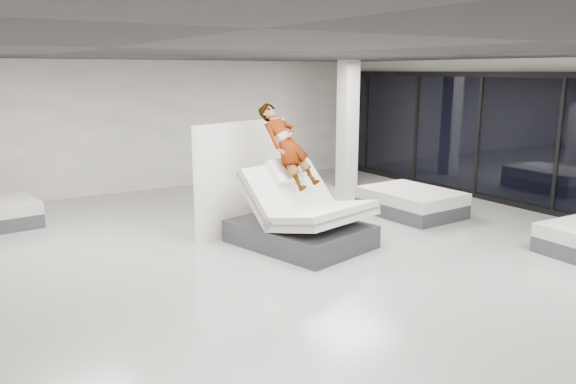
% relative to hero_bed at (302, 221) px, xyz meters
% --- Properties ---
extents(room, '(14.00, 14.04, 3.20)m').
position_rel_hero_bed_xyz_m(room, '(-0.35, -1.06, 1.16)').
color(room, '#A4A19B').
rests_on(room, ground).
extents(hero_bed, '(2.12, 2.53, 1.47)m').
position_rel_hero_bed_xyz_m(hero_bed, '(0.00, 0.00, 0.00)').
color(hero_bed, '#343439').
rests_on(hero_bed, floor).
extents(person, '(0.95, 1.69, 1.21)m').
position_rel_hero_bed_xyz_m(person, '(-0.08, 0.33, 0.93)').
color(person, slate).
rests_on(person, hero_bed).
extents(remote, '(0.08, 0.15, 0.08)m').
position_rel_hero_bed_xyz_m(remote, '(0.22, 0.04, 0.74)').
color(remote, black).
rests_on(remote, person).
extents(divider_panel, '(2.18, 0.76, 2.04)m').
position_rel_hero_bed_xyz_m(divider_panel, '(-0.41, 1.37, 0.58)').
color(divider_panel, white).
rests_on(divider_panel, floor).
extents(flat_bed_right_far, '(1.51, 1.97, 0.52)m').
position_rel_hero_bed_xyz_m(flat_bed_right_far, '(3.10, 0.54, -0.17)').
color(flat_bed_right_far, '#343439').
rests_on(flat_bed_right_far, floor).
extents(column, '(0.40, 0.40, 3.20)m').
position_rel_hero_bed_xyz_m(column, '(3.65, 3.44, 1.16)').
color(column, silver).
rests_on(column, floor).
extents(storefront_glazing, '(0.12, 13.40, 2.92)m').
position_rel_hero_bed_xyz_m(storefront_glazing, '(5.55, -1.06, 1.02)').
color(storefront_glazing, '#222639').
rests_on(storefront_glazing, floor).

